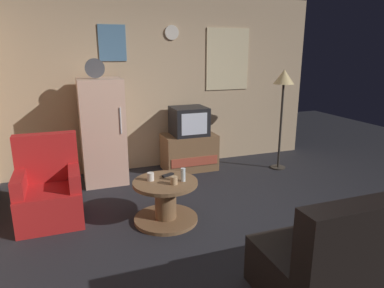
# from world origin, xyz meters

# --- Properties ---
(ground_plane) EXTENTS (12.00, 12.00, 0.00)m
(ground_plane) POSITION_xyz_m (0.00, 0.00, 0.00)
(ground_plane) COLOR #232328
(wall_with_art) EXTENTS (5.20, 0.12, 2.71)m
(wall_with_art) POSITION_xyz_m (0.01, 2.45, 1.36)
(wall_with_art) COLOR tan
(wall_with_art) RESTS_ON ground_plane
(fridge) EXTENTS (0.60, 0.62, 1.77)m
(fridge) POSITION_xyz_m (-1.04, 1.98, 0.75)
(fridge) COLOR beige
(fridge) RESTS_ON ground_plane
(tv_stand) EXTENTS (0.84, 0.53, 0.58)m
(tv_stand) POSITION_xyz_m (0.30, 2.06, 0.29)
(tv_stand) COLOR brown
(tv_stand) RESTS_ON ground_plane
(crt_tv) EXTENTS (0.54, 0.51, 0.44)m
(crt_tv) POSITION_xyz_m (0.30, 2.06, 0.80)
(crt_tv) COLOR black
(crt_tv) RESTS_ON tv_stand
(standing_lamp) EXTENTS (0.32, 0.32, 1.59)m
(standing_lamp) POSITION_xyz_m (1.69, 1.60, 1.36)
(standing_lamp) COLOR #332D28
(standing_lamp) RESTS_ON ground_plane
(coffee_table) EXTENTS (0.72, 0.72, 0.48)m
(coffee_table) POSITION_xyz_m (-0.54, 0.47, 0.24)
(coffee_table) COLOR brown
(coffee_table) RESTS_ON ground_plane
(wine_glass) EXTENTS (0.05, 0.05, 0.15)m
(wine_glass) POSITION_xyz_m (-0.36, 0.41, 0.55)
(wine_glass) COLOR silver
(wine_glass) RESTS_ON coffee_table
(mug_ceramic_white) EXTENTS (0.08, 0.08, 0.09)m
(mug_ceramic_white) POSITION_xyz_m (-0.69, 0.55, 0.52)
(mug_ceramic_white) COLOR silver
(mug_ceramic_white) RESTS_ON coffee_table
(mug_ceramic_tan) EXTENTS (0.08, 0.08, 0.09)m
(mug_ceramic_tan) POSITION_xyz_m (-0.48, 0.35, 0.52)
(mug_ceramic_tan) COLOR tan
(mug_ceramic_tan) RESTS_ON coffee_table
(remote_control) EXTENTS (0.15, 0.10, 0.02)m
(remote_control) POSITION_xyz_m (-0.47, 0.62, 0.49)
(remote_control) COLOR black
(remote_control) RESTS_ON coffee_table
(armchair) EXTENTS (0.68, 0.68, 0.96)m
(armchair) POSITION_xyz_m (-1.76, 0.96, 0.34)
(armchair) COLOR red
(armchair) RESTS_ON ground_plane
(couch) EXTENTS (1.70, 0.80, 0.92)m
(couch) POSITION_xyz_m (0.65, -1.21, 0.31)
(couch) COLOR black
(couch) RESTS_ON ground_plane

